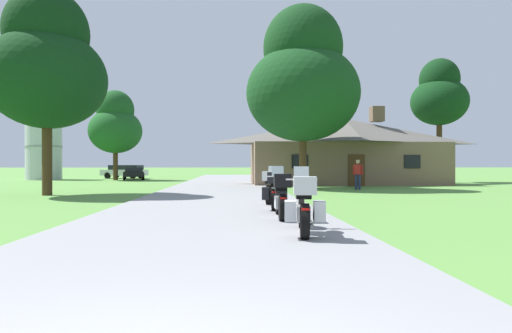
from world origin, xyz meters
TOP-DOWN VIEW (x-y plane):
  - ground_plane at (0.00, 20.00)m, footprint 500.00×500.00m
  - asphalt_driveway at (0.00, 18.00)m, footprint 6.40×80.00m
  - motorcycle_red_nearest_to_camera at (1.94, 6.07)m, footprint 0.87×2.08m
  - motorcycle_black_second_in_row at (1.79, 8.68)m, footprint 0.66×2.08m
  - motorcycle_white_third_in_row at (1.90, 10.89)m, footprint 0.95×2.07m
  - motorcycle_orange_farthest_in_row at (1.92, 13.00)m, footprint 0.82×2.07m
  - stone_lodge at (8.82, 29.31)m, footprint 14.30×6.58m
  - bystander_red_shirt_near_lodge at (7.69, 22.07)m, footprint 0.50×0.36m
  - tree_left_far at (-10.18, 38.49)m, footprint 4.83×4.83m
  - tree_left_near at (-7.92, 18.31)m, footprint 5.35×5.35m
  - tree_by_lodge_front at (4.77, 23.40)m, footprint 6.72×6.72m
  - tree_right_of_lodge at (17.36, 32.15)m, footprint 4.50×4.50m
  - metal_silo_distant at (-17.49, 40.52)m, footprint 3.35×3.35m
  - parked_white_suv_far_left at (-10.66, 43.93)m, footprint 4.92×2.98m
  - parked_black_sedan_far_left at (-8.81, 39.87)m, footprint 2.68×4.49m

SIDE VIEW (x-z plane):
  - ground_plane at x=0.00m, z-range 0.00..0.00m
  - asphalt_driveway at x=0.00m, z-range 0.00..0.06m
  - motorcycle_red_nearest_to_camera at x=1.94m, z-range -0.04..1.26m
  - motorcycle_white_third_in_row at x=1.90m, z-range -0.04..1.26m
  - motorcycle_black_second_in_row at x=1.79m, z-range -0.03..1.27m
  - motorcycle_orange_farthest_in_row at x=1.92m, z-range -0.03..1.27m
  - parked_black_sedan_far_left at x=-8.81m, z-range 0.04..1.24m
  - parked_white_suv_far_left at x=-10.66m, z-range 0.08..1.48m
  - bystander_red_shirt_near_lodge at x=7.69m, z-range 0.11..1.79m
  - stone_lodge at x=8.82m, z-range -0.38..5.33m
  - metal_silo_distant at x=-17.49m, z-range 0.01..7.17m
  - tree_left_far at x=-10.18m, z-range 0.97..9.27m
  - tree_left_near at x=-7.92m, z-range 1.23..10.72m
  - tree_by_lodge_front at x=4.77m, z-range 1.02..11.89m
  - tree_right_of_lodge at x=17.36m, z-range 2.03..12.07m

